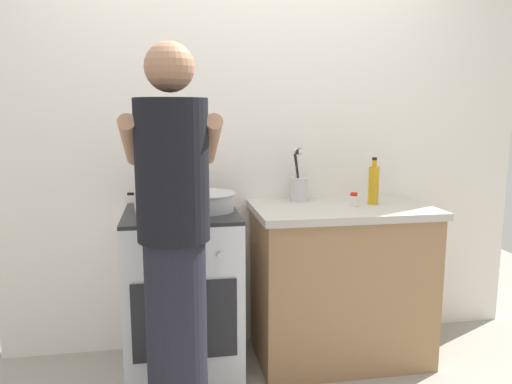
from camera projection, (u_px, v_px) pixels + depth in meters
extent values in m
plane|color=gray|center=(251.00, 377.00, 2.67)|extent=(6.00, 6.00, 0.00)
cube|color=silver|center=(269.00, 141.00, 2.99)|extent=(3.20, 0.10, 2.50)
cube|color=#99724C|center=(340.00, 286.00, 2.84)|extent=(0.96, 0.56, 0.86)
cube|color=#B7B2A8|center=(342.00, 210.00, 2.77)|extent=(1.00, 0.60, 0.04)
cube|color=silver|center=(183.00, 294.00, 2.68)|extent=(0.60, 0.60, 0.88)
cube|color=#232326|center=(181.00, 214.00, 2.61)|extent=(0.60, 0.60, 0.02)
cube|color=black|center=(185.00, 321.00, 2.39)|extent=(0.51, 0.01, 0.40)
cylinder|color=silver|center=(145.00, 260.00, 2.30)|extent=(0.04, 0.01, 0.04)
cylinder|color=silver|center=(183.00, 258.00, 2.33)|extent=(0.04, 0.01, 0.04)
cylinder|color=silver|center=(221.00, 256.00, 2.36)|extent=(0.04, 0.01, 0.04)
cylinder|color=#B2B2B7|center=(154.00, 202.00, 2.59)|extent=(0.20, 0.20, 0.11)
cube|color=black|center=(131.00, 194.00, 2.57)|extent=(0.04, 0.02, 0.01)
cube|color=black|center=(176.00, 193.00, 2.61)|extent=(0.04, 0.02, 0.01)
cylinder|color=#B7B7BC|center=(207.00, 202.00, 2.63)|extent=(0.29, 0.29, 0.10)
torus|color=#B7B7BC|center=(207.00, 194.00, 2.62)|extent=(0.30, 0.30, 0.01)
cylinder|color=silver|center=(299.00, 189.00, 2.91)|extent=(0.10, 0.10, 0.14)
cylinder|color=silver|center=(300.00, 177.00, 2.88)|extent=(0.04, 0.02, 0.26)
sphere|color=silver|center=(300.00, 152.00, 2.85)|extent=(0.03, 0.03, 0.03)
cylinder|color=#9E7547|center=(299.00, 176.00, 2.89)|extent=(0.04, 0.04, 0.28)
sphere|color=#9E7547|center=(299.00, 150.00, 2.87)|extent=(0.03, 0.03, 0.03)
cylinder|color=silver|center=(296.00, 176.00, 2.91)|extent=(0.04, 0.06, 0.27)
sphere|color=silver|center=(296.00, 151.00, 2.88)|extent=(0.03, 0.03, 0.03)
cylinder|color=black|center=(298.00, 176.00, 2.88)|extent=(0.05, 0.04, 0.27)
sphere|color=black|center=(298.00, 152.00, 2.86)|extent=(0.03, 0.03, 0.03)
cylinder|color=silver|center=(354.00, 201.00, 2.75)|extent=(0.04, 0.04, 0.06)
cylinder|color=red|center=(354.00, 194.00, 2.74)|extent=(0.04, 0.04, 0.02)
cylinder|color=gold|center=(374.00, 185.00, 2.81)|extent=(0.06, 0.06, 0.22)
cylinder|color=gold|center=(374.00, 163.00, 2.79)|extent=(0.03, 0.03, 0.04)
cylinder|color=black|center=(375.00, 159.00, 2.79)|extent=(0.03, 0.03, 0.02)
cylinder|color=black|center=(177.00, 341.00, 2.12)|extent=(0.26, 0.26, 0.90)
cylinder|color=black|center=(172.00, 170.00, 2.00)|extent=(0.30, 0.30, 0.58)
sphere|color=#A07254|center=(169.00, 67.00, 1.93)|extent=(0.20, 0.20, 0.20)
cylinder|color=#A07254|center=(131.00, 142.00, 2.09)|extent=(0.07, 0.41, 0.24)
cylinder|color=#A07254|center=(211.00, 141.00, 2.15)|extent=(0.07, 0.41, 0.24)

